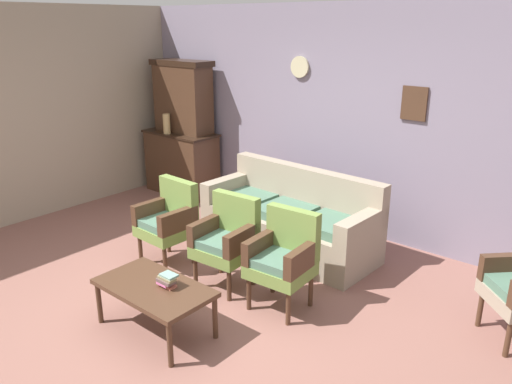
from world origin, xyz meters
The scene contains 11 objects.
ground_plane centered at (0.00, 0.00, 0.00)m, with size 7.68×7.68×0.00m, color #84564C.
wall_back_with_decor centered at (0.00, 2.63, 1.35)m, with size 6.40×0.09×2.70m.
side_cabinet centered at (-2.49, 2.25, 0.47)m, with size 1.16×0.55×0.93m.
cabinet_upper_hutch centered at (-2.49, 2.33, 1.45)m, with size 0.99×0.38×1.03m.
vase_on_cabinet centered at (-2.56, 2.06, 1.07)m, with size 0.11×0.11×0.29m, color tan.
floral_couch centered at (-0.05, 1.70, 0.32)m, with size 2.08×0.88×0.90m.
armchair_near_couch_end centered at (-0.82, 0.57, 0.50)m, with size 0.54×0.51×0.90m.
armchair_by_doorway centered at (-0.01, 0.61, 0.50)m, with size 0.56×0.53×0.90m.
armchair_near_cabinet centered at (0.65, 0.64, 0.50)m, with size 0.55×0.53×0.90m.
coffee_table centered at (0.07, -0.36, 0.38)m, with size 1.00×0.56×0.42m.
book_stack_on_table centered at (0.16, -0.30, 0.48)m, with size 0.17×0.12×0.11m.
Camera 1 is at (3.07, -2.62, 2.48)m, focal length 35.30 mm.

